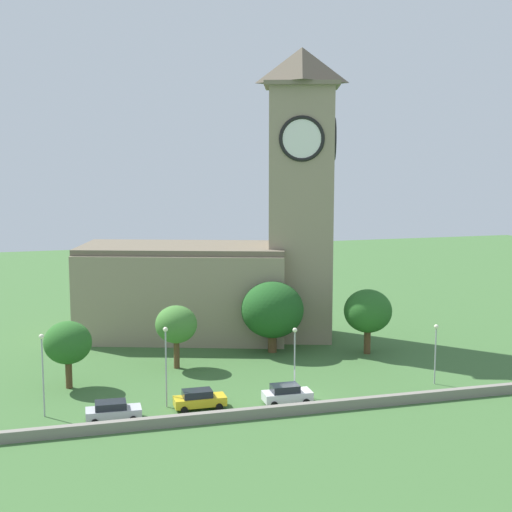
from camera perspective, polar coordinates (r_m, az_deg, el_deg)
The scene contains 14 objects.
ground_plane at distance 85.17m, azimuth -0.18°, elevation -7.68°, with size 200.00×200.00×0.00m, color #3D6633.
church at distance 92.55m, azimuth -2.18°, elevation 0.13°, with size 33.16×19.70×35.17m.
quay_barrier at distance 67.89m, azimuth 4.12°, elevation -11.43°, with size 59.66×0.70×0.93m, color gray.
car_silver at distance 66.90m, azimuth -10.83°, elevation -11.48°, with size 4.79×2.44×1.72m.
car_yellow at distance 68.81m, azimuth -4.34°, elevation -10.79°, with size 4.66×2.19×1.75m.
car_white at distance 69.90m, azimuth 2.35°, elevation -10.44°, with size 4.49×2.34×1.82m.
streetlamp_west_end at distance 68.01m, azimuth -15.92°, elevation -7.77°, with size 0.44×0.44×7.40m.
streetlamp_west_mid at distance 68.31m, azimuth -6.87°, elevation -7.42°, with size 0.44×0.44×7.43m.
streetlamp_central at distance 71.31m, azimuth 2.96°, elevation -7.13°, with size 0.44×0.44×6.55m.
streetlamp_east_mid at distance 76.70m, azimuth 13.49°, elevation -6.48°, with size 0.44×0.44×6.06m.
tree_by_tower at distance 80.25m, azimuth -6.08°, elevation -5.21°, with size 4.45×4.45×6.78m.
tree_riverside_east at distance 75.52m, azimuth -14.11°, elevation -6.43°, with size 4.64×4.64×6.65m.
tree_riverside_west at distance 86.04m, azimuth 1.26°, elevation -4.11°, with size 7.17×7.17×8.21m.
tree_churchyard at distance 86.36m, azimuth 8.50°, elevation -4.17°, with size 5.46×5.46×7.43m.
Camera 1 is at (-21.72, -64.07, 23.05)m, focal length 52.65 mm.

